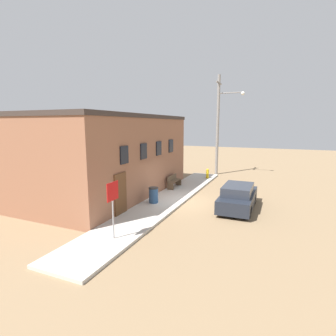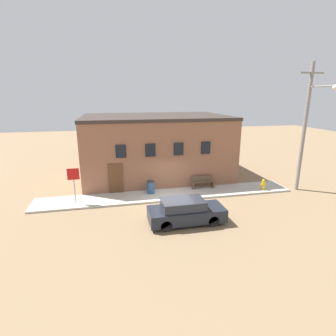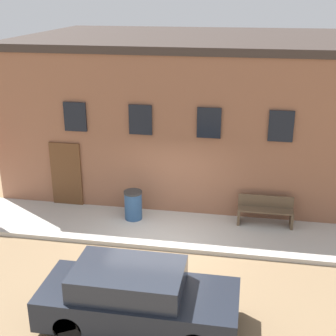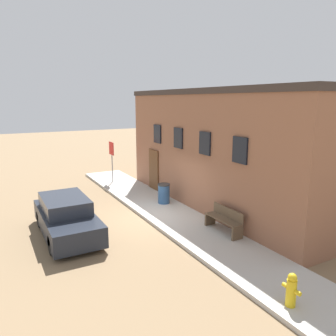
{
  "view_description": "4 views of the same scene",
  "coord_description": "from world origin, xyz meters",
  "px_view_note": "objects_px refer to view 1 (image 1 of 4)",
  "views": [
    {
      "loc": [
        -14.19,
        -4.95,
        4.56
      ],
      "look_at": [
        -0.0,
        1.12,
        2.0
      ],
      "focal_mm": 28.0,
      "sensor_mm": 36.0,
      "label": 1
    },
    {
      "loc": [
        -3.66,
        -15.57,
        6.67
      ],
      "look_at": [
        -0.0,
        1.12,
        2.0
      ],
      "focal_mm": 28.0,
      "sensor_mm": 36.0,
      "label": 2
    },
    {
      "loc": [
        2.13,
        -10.91,
        6.62
      ],
      "look_at": [
        -0.0,
        1.12,
        2.0
      ],
      "focal_mm": 50.0,
      "sensor_mm": 36.0,
      "label": 3
    },
    {
      "loc": [
        11.4,
        -5.16,
        4.72
      ],
      "look_at": [
        -0.0,
        1.12,
        2.0
      ],
      "focal_mm": 35.0,
      "sensor_mm": 36.0,
      "label": 4
    }
  ],
  "objects_px": {
    "utility_pole": "(219,122)",
    "bench": "(174,181)",
    "fire_hydrant": "(207,173)",
    "stop_sign": "(113,199)",
    "trash_bin": "(154,195)",
    "parked_car": "(238,197)"
  },
  "relations": [
    {
      "from": "utility_pole",
      "to": "bench",
      "type": "bearing_deg",
      "value": 166.39
    },
    {
      "from": "fire_hydrant",
      "to": "utility_pole",
      "type": "xyz_separation_m",
      "value": [
        2.69,
        -0.27,
        4.24
      ]
    },
    {
      "from": "stop_sign",
      "to": "trash_bin",
      "type": "relative_size",
      "value": 2.55
    },
    {
      "from": "bench",
      "to": "utility_pole",
      "type": "height_order",
      "value": "utility_pole"
    },
    {
      "from": "trash_bin",
      "to": "parked_car",
      "type": "bearing_deg",
      "value": -75.16
    },
    {
      "from": "parked_car",
      "to": "utility_pole",
      "type": "bearing_deg",
      "value": 18.71
    },
    {
      "from": "fire_hydrant",
      "to": "bench",
      "type": "xyz_separation_m",
      "value": [
        -4.13,
        1.38,
        0.04
      ]
    },
    {
      "from": "bench",
      "to": "trash_bin",
      "type": "distance_m",
      "value": 3.95
    },
    {
      "from": "bench",
      "to": "parked_car",
      "type": "xyz_separation_m",
      "value": [
        -2.73,
        -4.88,
        0.08
      ]
    },
    {
      "from": "bench",
      "to": "utility_pole",
      "type": "relative_size",
      "value": 0.18
    },
    {
      "from": "fire_hydrant",
      "to": "parked_car",
      "type": "relative_size",
      "value": 0.2
    },
    {
      "from": "fire_hydrant",
      "to": "trash_bin",
      "type": "height_order",
      "value": "trash_bin"
    },
    {
      "from": "bench",
      "to": "fire_hydrant",
      "type": "bearing_deg",
      "value": -18.45
    },
    {
      "from": "utility_pole",
      "to": "stop_sign",
      "type": "bearing_deg",
      "value": 177.72
    },
    {
      "from": "parked_car",
      "to": "stop_sign",
      "type": "bearing_deg",
      "value": 147.86
    },
    {
      "from": "trash_bin",
      "to": "utility_pole",
      "type": "relative_size",
      "value": 0.1
    },
    {
      "from": "utility_pole",
      "to": "parked_car",
      "type": "xyz_separation_m",
      "value": [
        -9.54,
        -3.23,
        -4.12
      ]
    },
    {
      "from": "fire_hydrant",
      "to": "stop_sign",
      "type": "distance_m",
      "value": 13.06
    },
    {
      "from": "fire_hydrant",
      "to": "stop_sign",
      "type": "height_order",
      "value": "stop_sign"
    },
    {
      "from": "trash_bin",
      "to": "parked_car",
      "type": "height_order",
      "value": "parked_car"
    },
    {
      "from": "stop_sign",
      "to": "trash_bin",
      "type": "distance_m",
      "value": 5.11
    },
    {
      "from": "bench",
      "to": "trash_bin",
      "type": "xyz_separation_m",
      "value": [
        -3.93,
        -0.33,
        0.01
      ]
    }
  ]
}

